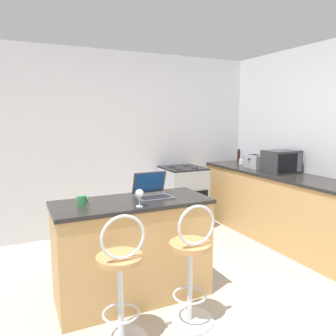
{
  "coord_description": "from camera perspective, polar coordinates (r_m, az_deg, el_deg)",
  "views": [
    {
      "loc": [
        -1.31,
        -2.09,
        1.67
      ],
      "look_at": [
        0.46,
        1.64,
        1.03
      ],
      "focal_mm": 35.0,
      "sensor_mm": 36.0,
      "label": 1
    }
  ],
  "objects": [
    {
      "name": "breakfast_bar",
      "position": [
        3.12,
        -6.14,
        -13.92
      ],
      "size": [
        1.41,
        0.6,
        0.93
      ],
      "color": "tan",
      "rests_on": "ground_plane"
    },
    {
      "name": "counter_right",
      "position": [
        4.62,
        20.12,
        -6.86
      ],
      "size": [
        0.65,
        3.04,
        0.93
      ],
      "color": "tan",
      "rests_on": "ground_plane"
    },
    {
      "name": "mug_blue",
      "position": [
        5.47,
        13.21,
        1.33
      ],
      "size": [
        0.1,
        0.08,
        0.1
      ],
      "color": "#2D51AD",
      "rests_on": "counter_right"
    },
    {
      "name": "microwave",
      "position": [
        4.65,
        19.11,
        1.06
      ],
      "size": [
        0.45,
        0.33,
        0.3
      ],
      "color": "#2D2D30",
      "rests_on": "counter_right"
    },
    {
      "name": "stove_range",
      "position": [
        4.99,
        2.59,
        -5.17
      ],
      "size": [
        0.59,
        0.61,
        0.94
      ],
      "color": "#9EA3A8",
      "rests_on": "ground_plane"
    },
    {
      "name": "laptop",
      "position": [
        3.09,
        -2.76,
        -3.93
      ],
      "size": [
        0.33,
        0.29,
        0.23
      ],
      "color": "#47474C",
      "rests_on": "breakfast_bar"
    },
    {
      "name": "mug_white",
      "position": [
        5.34,
        12.7,
        1.1
      ],
      "size": [
        0.09,
        0.08,
        0.09
      ],
      "color": "white",
      "rests_on": "counter_right"
    },
    {
      "name": "bar_stool_near",
      "position": [
        2.54,
        -8.2,
        -19.27
      ],
      "size": [
        0.4,
        0.4,
        1.02
      ],
      "color": "silver",
      "rests_on": "ground_plane"
    },
    {
      "name": "wine_glass_tall",
      "position": [
        2.74,
        -5.01,
        -4.55
      ],
      "size": [
        0.07,
        0.07,
        0.15
      ],
      "color": "silver",
      "rests_on": "breakfast_bar"
    },
    {
      "name": "pepper_mill",
      "position": [
        5.6,
        12.2,
        2.1
      ],
      "size": [
        0.05,
        0.05,
        0.22
      ],
      "color": "#331E14",
      "rests_on": "counter_right"
    },
    {
      "name": "wall_back",
      "position": [
        4.83,
        -9.54,
        4.29
      ],
      "size": [
        12.0,
        0.06,
        2.6
      ],
      "color": "silver",
      "rests_on": "ground_plane"
    },
    {
      "name": "bar_stool_far",
      "position": [
        2.75,
        4.04,
        -16.94
      ],
      "size": [
        0.4,
        0.4,
        1.02
      ],
      "color": "silver",
      "rests_on": "ground_plane"
    },
    {
      "name": "mug_green",
      "position": [
        2.87,
        -14.76,
        -5.49
      ],
      "size": [
        0.09,
        0.07,
        0.09
      ],
      "color": "#338447",
      "rests_on": "breakfast_bar"
    },
    {
      "name": "ground_plane",
      "position": [
        2.98,
        6.18,
        -25.37
      ],
      "size": [
        20.0,
        20.0,
        0.0
      ],
      "primitive_type": "plane",
      "color": "#ADA393"
    },
    {
      "name": "toaster",
      "position": [
        4.99,
        14.89,
        1.12
      ],
      "size": [
        0.22,
        0.29,
        0.2
      ],
      "color": "#9EA3A8",
      "rests_on": "counter_right"
    }
  ]
}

